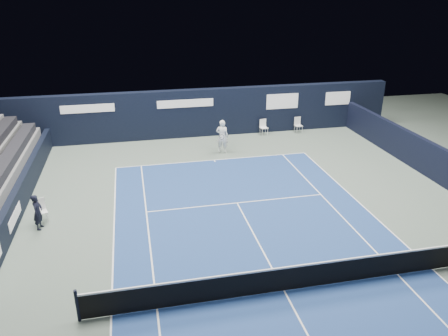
% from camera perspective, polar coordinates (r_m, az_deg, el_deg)
% --- Properties ---
extents(ground, '(48.00, 48.00, 0.00)m').
position_cam_1_polar(ground, '(16.42, 5.48, -11.46)').
color(ground, '#526158').
rests_on(ground, ground).
extents(court_surface, '(10.97, 23.77, 0.01)m').
position_cam_1_polar(court_surface, '(14.90, 7.86, -15.61)').
color(court_surface, navy).
rests_on(court_surface, ground).
extents(enclosure_wall_right, '(0.30, 22.00, 1.80)m').
position_cam_1_polar(enclosure_wall_right, '(23.98, 27.15, -0.17)').
color(enclosure_wall_right, black).
rests_on(enclosure_wall_right, ground).
extents(folding_chair_back_a, '(0.51, 0.49, 1.03)m').
position_cam_1_polar(folding_chair_back_a, '(29.32, 5.18, 5.50)').
color(folding_chair_back_a, white).
rests_on(folding_chair_back_a, ground).
extents(folding_chair_back_b, '(0.51, 0.50, 1.05)m').
position_cam_1_polar(folding_chair_back_b, '(30.06, 9.64, 5.72)').
color(folding_chair_back_b, silver).
rests_on(folding_chair_back_b, ground).
extents(line_judge_chair, '(0.58, 0.57, 1.04)m').
position_cam_1_polar(line_judge_chair, '(19.83, -22.85, -4.95)').
color(line_judge_chair, white).
rests_on(line_judge_chair, ground).
extents(line_judge, '(0.47, 0.61, 1.51)m').
position_cam_1_polar(line_judge, '(19.24, -23.16, -5.30)').
color(line_judge, black).
rests_on(line_judge, ground).
extents(court_markings, '(11.03, 23.83, 0.00)m').
position_cam_1_polar(court_markings, '(14.89, 7.86, -15.60)').
color(court_markings, white).
rests_on(court_markings, court_surface).
extents(tennis_net, '(12.90, 0.10, 1.10)m').
position_cam_1_polar(tennis_net, '(14.59, 7.96, -14.05)').
color(tennis_net, black).
rests_on(tennis_net, ground).
extents(back_sponsor_wall, '(26.00, 0.63, 3.10)m').
position_cam_1_polar(back_sponsor_wall, '(28.77, -3.09, 7.23)').
color(back_sponsor_wall, black).
rests_on(back_sponsor_wall, ground).
extents(side_barrier_left, '(0.33, 22.00, 1.20)m').
position_cam_1_polar(side_barrier_left, '(19.60, -26.14, -5.83)').
color(side_barrier_left, black).
rests_on(side_barrier_left, ground).
extents(tennis_player, '(0.85, 0.97, 2.00)m').
position_cam_1_polar(tennis_player, '(25.80, -0.23, 4.16)').
color(tennis_player, white).
rests_on(tennis_player, ground).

